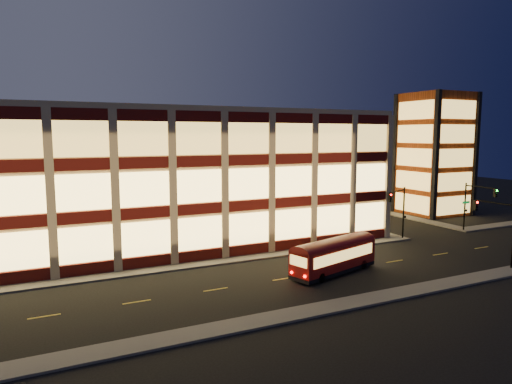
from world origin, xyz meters
TOP-DOWN VIEW (x-y plane):
  - ground at (0.00, 0.00)m, footprint 200.00×200.00m
  - sidewalk_office_south at (-3.00, 1.00)m, footprint 54.00×2.00m
  - sidewalk_office_east at (23.00, 17.00)m, footprint 2.00×30.00m
  - sidewalk_tower_south at (40.00, 1.00)m, footprint 14.00×2.00m
  - sidewalk_tower_west at (34.00, 17.00)m, footprint 2.00×30.00m
  - sidewalk_near at (0.00, -13.00)m, footprint 100.00×2.00m
  - office_building at (-2.91, 16.91)m, footprint 50.45×30.45m
  - stair_tower at (39.95, 11.95)m, footprint 8.60×8.60m
  - traffic_signal_far at (22.21, 0.24)m, footprint 3.79×1.87m
  - traffic_signal_right at (33.50, -0.62)m, footprint 1.20×4.37m
  - traffic_signal_near at (23.50, -11.03)m, footprint 0.32×4.45m
  - trolley_bus at (8.71, -6.46)m, footprint 9.20×4.59m

SIDE VIEW (x-z plane):
  - ground at x=0.00m, z-range 0.00..0.00m
  - sidewalk_office_south at x=-3.00m, z-range 0.00..0.15m
  - sidewalk_office_east at x=23.00m, z-range 0.00..0.15m
  - sidewalk_tower_south at x=40.00m, z-range 0.00..0.15m
  - sidewalk_tower_west at x=34.00m, z-range 0.00..0.15m
  - sidewalk_near at x=0.00m, z-range 0.00..0.15m
  - trolley_bus at x=8.71m, z-range 0.16..3.19m
  - traffic_signal_right at x=33.50m, z-range 1.10..7.10m
  - traffic_signal_far at x=22.21m, z-range 1.11..7.11m
  - traffic_signal_near at x=23.50m, z-range 1.13..7.13m
  - office_building at x=-2.91m, z-range 0.00..14.50m
  - stair_tower at x=39.95m, z-range -0.01..17.99m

